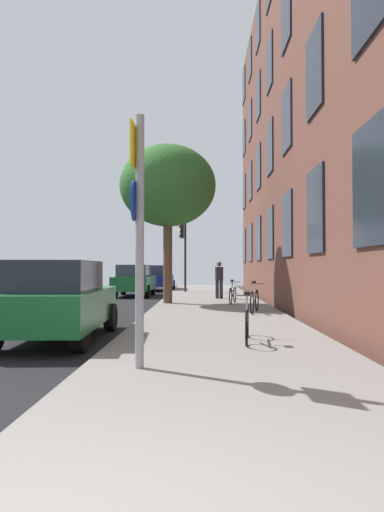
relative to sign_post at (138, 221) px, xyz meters
name	(u,v)px	position (x,y,z in m)	size (l,w,h in m)	color
ground_plane	(117,308)	(-2.20, 10.60, -2.14)	(41.80, 41.80, 0.00)	#332D28
road_asphalt	(60,308)	(-4.30, 10.60, -2.13)	(7.00, 38.00, 0.01)	black
sidewalk	(212,307)	(1.30, 10.60, -2.08)	(4.20, 38.00, 0.12)	gray
building_facade	(285,106)	(3.89, 10.10, 5.14)	(0.56, 27.00, 14.51)	brown
sign_post	(138,221)	(0.00, 0.00, 0.00)	(0.16, 0.60, 3.49)	gray
traffic_light	(184,245)	(-0.11, 19.99, 0.65)	(0.43, 0.24, 3.90)	black
tree_near	(168,186)	(-0.41, 11.49, 2.51)	(3.73, 3.73, 6.14)	brown
bicycle_0	(247,322)	(1.73, 2.29, -1.66)	(0.42, 1.73, 0.93)	black
bicycle_1	(255,300)	(2.51, 7.78, -1.64)	(0.58, 1.71, 0.97)	black
bicycle_2	(233,294)	(2.09, 11.29, -1.66)	(0.52, 1.63, 0.92)	black
pedestrian_0	(219,277)	(1.69, 14.20, -1.08)	(0.45, 0.45, 1.64)	#26262D
car_0	(59,299)	(-2.03, 3.04, -1.30)	(1.93, 4.31, 1.62)	#19662D
car_1	(135,280)	(-2.54, 17.43, -1.30)	(1.89, 4.01, 1.62)	#19662D
car_2	(159,278)	(-1.83, 23.18, -1.30)	(2.04, 4.02, 1.62)	navy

